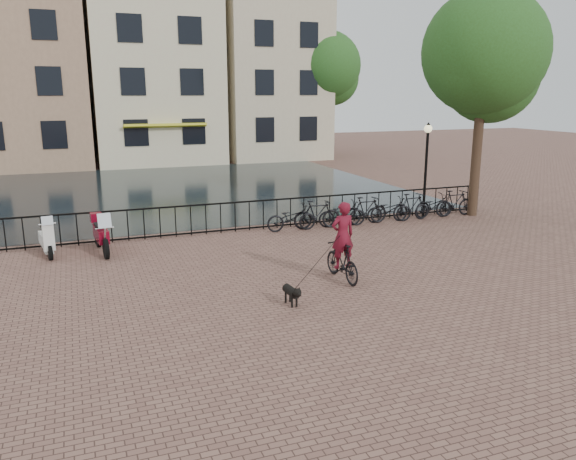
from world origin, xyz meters
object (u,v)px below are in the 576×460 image
object	(u,v)px
cyclist	(342,246)
lamp_post	(427,154)
dog	(291,294)
scooter	(46,234)
motorcycle	(101,230)

from	to	relation	value
cyclist	lamp_post	bearing A→B (deg)	-140.06
lamp_post	cyclist	distance (m)	8.29
dog	lamp_post	bearing A→B (deg)	35.61
scooter	motorcycle	bearing A→B (deg)	-19.57
cyclist	dog	distance (m)	2.21
dog	motorcycle	bearing A→B (deg)	117.97
lamp_post	dog	distance (m)	10.46
lamp_post	motorcycle	world-z (taller)	lamp_post
motorcycle	lamp_post	bearing A→B (deg)	-2.56
motorcycle	dog	bearing A→B (deg)	-63.82
cyclist	motorcycle	world-z (taller)	cyclist
cyclist	motorcycle	distance (m)	7.25
lamp_post	dog	world-z (taller)	lamp_post
scooter	lamp_post	bearing A→B (deg)	-7.98
motorcycle	scooter	size ratio (longest dim) A/B	1.34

